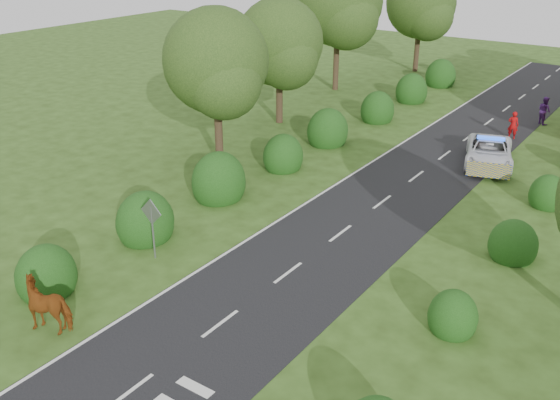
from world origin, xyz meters
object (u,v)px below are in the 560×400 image
Objects in this scene: police_van at (489,152)px; pedestrian_red at (513,125)px; road_sign at (152,220)px; cow at (51,306)px; pedestrian_purple at (544,111)px.

police_van is 3.35× the size of pedestrian_red.
road_sign reaches higher than cow.
pedestrian_red is (-0.27, 5.43, 0.13)m from police_van.
cow is 24.08m from police_van.
pedestrian_purple is (0.52, 9.72, 0.18)m from police_van.
pedestrian_red reaches higher than police_van.
road_sign is at bearing -130.00° from police_van.
road_sign is 28.74m from pedestrian_purple.
pedestrian_red is (7.24, 23.30, -0.80)m from road_sign.
cow is at bearing 116.70° from pedestrian_purple.
cow is 0.36× the size of police_van.
cow is 1.14× the size of pedestrian_purple.
pedestrian_red is at bearing 72.75° from road_sign.
road_sign is 1.39× the size of pedestrian_purple.
road_sign is 19.40m from police_van.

